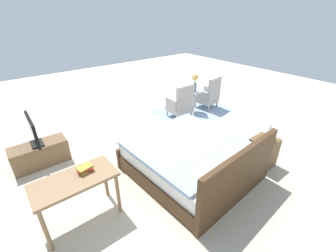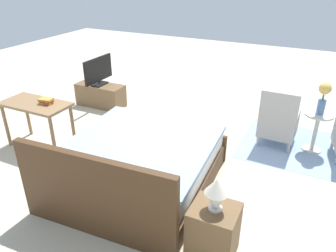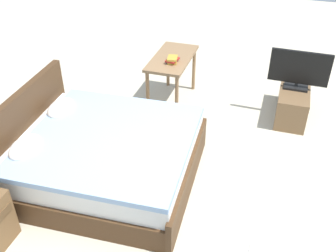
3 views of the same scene
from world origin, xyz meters
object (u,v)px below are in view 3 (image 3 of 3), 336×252
tv_flatscreen (299,70)px  book_stack (172,60)px  bed (101,156)px  vanity_desk (172,64)px  tv_stand (293,102)px

tv_flatscreen → book_stack: tv_flatscreen is taller
bed → book_stack: (1.70, -0.31, 0.47)m
tv_flatscreen → vanity_desk: (-0.14, 1.73, -0.10)m
tv_flatscreen → book_stack: (-0.32, 1.68, 0.05)m
bed → vanity_desk: 1.91m
bed → tv_stand: bed is taller
tv_flatscreen → vanity_desk: size_ratio=0.76×
tv_flatscreen → vanity_desk: tv_flatscreen is taller
book_stack → tv_flatscreen: bearing=-79.3°
bed → vanity_desk: size_ratio=1.99×
vanity_desk → tv_flatscreen: bearing=-85.3°
tv_stand → tv_flatscreen: (0.00, -0.00, 0.50)m
tv_flatscreen → book_stack: 1.71m
tv_stand → vanity_desk: (-0.14, 1.73, 0.40)m
bed → vanity_desk: bed is taller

